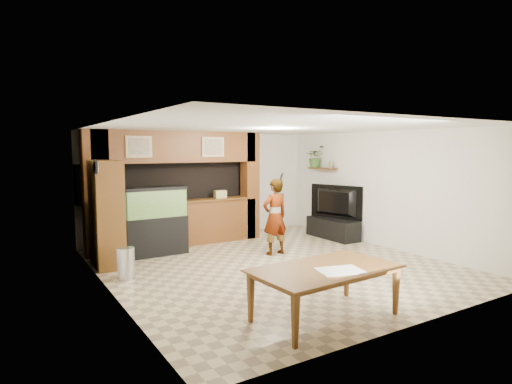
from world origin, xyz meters
TOP-DOWN VIEW (x-y plane):
  - floor at (0.00, 0.00)m, footprint 6.50×6.50m
  - ceiling at (0.00, 0.00)m, footprint 6.50×6.50m
  - wall_back at (0.00, 3.25)m, footprint 6.00×0.00m
  - wall_left at (-3.00, 0.00)m, footprint 0.00×6.50m
  - wall_right at (3.00, 0.00)m, footprint 0.00×6.50m
  - partition at (-0.95, 2.64)m, footprint 4.20×0.99m
  - wall_clock at (-2.97, 1.00)m, footprint 0.05×0.25m
  - wall_shelf at (2.85, 1.95)m, footprint 0.25×0.90m
  - pantry_cabinet at (-2.70, 1.53)m, footprint 0.50×0.82m
  - trash_can at (-2.62, 0.57)m, footprint 0.30×0.30m
  - aquarium at (-1.65, 1.95)m, footprint 1.29×0.48m
  - tv_stand at (2.65, 1.29)m, footprint 0.53×1.44m
  - television at (2.65, 1.29)m, footprint 0.59×1.44m
  - photo_frame at (2.85, 1.65)m, footprint 0.06×0.14m
  - potted_plant at (2.82, 2.22)m, footprint 0.62×0.58m
  - person at (0.51, 0.69)m, footprint 0.59×0.40m
  - microphone at (0.56, 0.53)m, footprint 0.04×0.10m
  - dining_table at (-0.85, -2.52)m, footprint 1.98×1.17m
  - newspaper_a at (-0.80, -2.70)m, footprint 0.64×0.53m
  - counter_box at (0.12, 2.45)m, footprint 0.29×0.21m

SIDE VIEW (x-z plane):
  - floor at x=0.00m, z-range 0.00..0.00m
  - tv_stand at x=2.65m, z-range 0.00..0.48m
  - trash_can at x=-2.62m, z-range 0.00..0.54m
  - dining_table at x=-0.85m, z-range 0.00..0.68m
  - newspaper_a at x=-0.80m, z-range 0.68..0.69m
  - aquarium at x=-1.65m, z-range -0.02..1.41m
  - person at x=0.51m, z-range 0.00..1.60m
  - television at x=2.65m, z-range 0.48..1.31m
  - pantry_cabinet at x=-2.70m, z-range 0.00..2.00m
  - counter_box at x=0.12m, z-range 1.04..1.22m
  - wall_back at x=0.00m, z-range -1.70..4.30m
  - wall_left at x=-3.00m, z-range -1.95..4.55m
  - wall_right at x=3.00m, z-range -1.95..4.55m
  - partition at x=-0.95m, z-range 0.01..2.61m
  - microphone at x=0.56m, z-range 1.57..1.73m
  - wall_shelf at x=2.85m, z-range 1.68..1.72m
  - photo_frame at x=2.85m, z-range 1.72..1.90m
  - wall_clock at x=-2.97m, z-range 1.77..2.02m
  - potted_plant at x=2.82m, z-range 1.72..2.29m
  - ceiling at x=0.00m, z-range 2.60..2.60m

